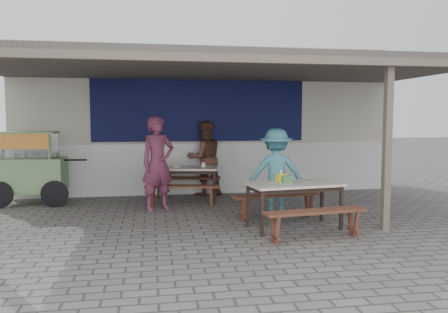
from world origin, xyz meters
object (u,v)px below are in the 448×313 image
object	(u,v)px
vendor_cart	(31,165)
patron_street_side	(158,163)
condiment_bowl	(177,166)
bench_left_wall	(188,182)
bench_right_street	(315,217)
table_right	(294,188)
bench_left_street	(182,191)
donation_box	(287,179)
table_left	(185,171)
tissue_box	(281,178)
patron_wall_side	(205,158)
condiment_jar	(203,165)
bench_right_wall	(276,200)
patron_right_table	(276,172)

from	to	relation	value
vendor_cart	patron_street_side	world-z (taller)	patron_street_side
patron_street_side	condiment_bowl	xyz separation A→B (m)	(0.40, 0.79, -0.14)
bench_left_wall	bench_right_street	size ratio (longest dim) A/B	0.94
table_right	vendor_cart	world-z (taller)	vendor_cart
patron_street_side	table_right	bearing A→B (deg)	-64.08
table_right	patron_street_side	distance (m)	2.83
bench_left_street	condiment_bowl	bearing A→B (deg)	106.99
bench_left_wall	donation_box	size ratio (longest dim) A/B	9.02
table_left	condiment_bowl	world-z (taller)	condiment_bowl
vendor_cart	tissue_box	distance (m)	5.29
bench_left_street	bench_left_wall	xyz separation A→B (m)	(0.22, 1.20, 0.00)
bench_left_street	bench_left_wall	world-z (taller)	same
table_left	bench_right_street	bearing A→B (deg)	-52.83
patron_wall_side	donation_box	xyz separation A→B (m)	(0.95, -3.27, -0.06)
bench_right_street	condiment_bowl	world-z (taller)	condiment_bowl
bench_right_street	vendor_cart	world-z (taller)	vendor_cart
bench_left_street	condiment_jar	distance (m)	0.90
patron_street_side	vendor_cart	bearing A→B (deg)	134.76
condiment_jar	bench_right_wall	bearing A→B (deg)	-59.75
table_left	patron_right_table	size ratio (longest dim) A/B	0.93
vendor_cart	bench_right_street	bearing A→B (deg)	-33.27
patron_right_table	condiment_jar	distance (m)	1.90
table_right	condiment_bowl	xyz separation A→B (m)	(-1.75, 2.60, 0.10)
bench_right_wall	tissue_box	size ratio (longest dim) A/B	11.95
bench_left_wall	condiment_bowl	bearing A→B (deg)	-106.13
vendor_cart	donation_box	world-z (taller)	vendor_cart
table_left	condiment_jar	bearing A→B (deg)	8.44
donation_box	bench_left_street	bearing A→B (deg)	129.43
table_left	patron_street_side	distance (m)	1.00
bench_right_street	patron_street_side	distance (m)	3.42
tissue_box	donation_box	distance (m)	0.13
bench_left_wall	condiment_jar	world-z (taller)	condiment_jar
bench_left_wall	vendor_cart	xyz separation A→B (m)	(-3.29, -0.36, 0.49)
patron_right_table	condiment_bowl	world-z (taller)	patron_right_table
bench_right_wall	patron_street_side	bearing A→B (deg)	144.57
bench_left_wall	condiment_jar	distance (m)	0.82
table_left	tissue_box	bearing A→B (deg)	-49.52
vendor_cart	patron_right_table	world-z (taller)	patron_right_table
patron_wall_side	condiment_bowl	xyz separation A→B (m)	(-0.70, -0.73, -0.09)
vendor_cart	tissue_box	world-z (taller)	vendor_cart
patron_street_side	bench_right_street	bearing A→B (deg)	-72.32
bench_right_wall	patron_wall_side	world-z (taller)	patron_wall_side
bench_left_wall	patron_wall_side	distance (m)	0.68
bench_left_wall	patron_right_table	distance (m)	2.61
bench_left_wall	table_right	world-z (taller)	table_right
table_left	condiment_jar	world-z (taller)	condiment_jar
table_left	patron_wall_side	bearing A→B (deg)	65.65
patron_street_side	donation_box	world-z (taller)	patron_street_side
bench_right_street	vendor_cart	xyz separation A→B (m)	(-4.84, 3.53, 0.48)
bench_right_wall	condiment_bowl	xyz separation A→B (m)	(-1.66, 1.89, 0.43)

